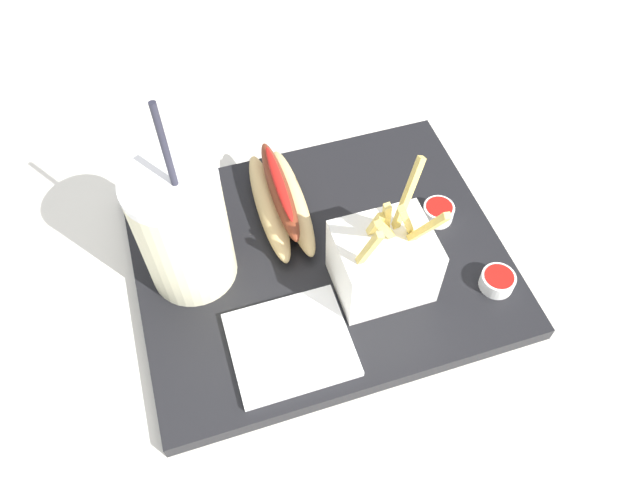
{
  "coord_description": "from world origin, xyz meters",
  "views": [
    {
      "loc": [
        -0.12,
        -0.39,
        0.61
      ],
      "look_at": [
        0.0,
        0.0,
        0.05
      ],
      "focal_mm": 33.98,
      "sensor_mm": 36.0,
      "label": 1
    }
  ],
  "objects_px": {
    "fries_basket": "(383,261)",
    "napkin_stack": "(291,344)",
    "soda_cup": "(183,230)",
    "hot_dog_1": "(280,200)",
    "ketchup_cup_1": "(438,212)",
    "ketchup_cup_2": "(498,280)"
  },
  "relations": [
    {
      "from": "fries_basket",
      "to": "napkin_stack",
      "type": "relative_size",
      "value": 1.25
    },
    {
      "from": "hot_dog_1",
      "to": "napkin_stack",
      "type": "xyz_separation_m",
      "value": [
        -0.04,
        -0.18,
        -0.02
      ]
    },
    {
      "from": "hot_dog_1",
      "to": "ketchup_cup_2",
      "type": "bearing_deg",
      "value": -41.17
    },
    {
      "from": "soda_cup",
      "to": "ketchup_cup_1",
      "type": "height_order",
      "value": "soda_cup"
    },
    {
      "from": "soda_cup",
      "to": "napkin_stack",
      "type": "height_order",
      "value": "soda_cup"
    },
    {
      "from": "soda_cup",
      "to": "fries_basket",
      "type": "relative_size",
      "value": 1.57
    },
    {
      "from": "ketchup_cup_1",
      "to": "napkin_stack",
      "type": "bearing_deg",
      "value": -153.0
    },
    {
      "from": "soda_cup",
      "to": "hot_dog_1",
      "type": "bearing_deg",
      "value": 24.58
    },
    {
      "from": "ketchup_cup_1",
      "to": "napkin_stack",
      "type": "height_order",
      "value": "ketchup_cup_1"
    },
    {
      "from": "ketchup_cup_1",
      "to": "napkin_stack",
      "type": "relative_size",
      "value": 0.3
    },
    {
      "from": "ketchup_cup_1",
      "to": "napkin_stack",
      "type": "xyz_separation_m",
      "value": [
        -0.22,
        -0.11,
        -0.01
      ]
    },
    {
      "from": "ketchup_cup_2",
      "to": "hot_dog_1",
      "type": "bearing_deg",
      "value": 138.83
    },
    {
      "from": "hot_dog_1",
      "to": "napkin_stack",
      "type": "relative_size",
      "value": 1.38
    },
    {
      "from": "fries_basket",
      "to": "napkin_stack",
      "type": "height_order",
      "value": "fries_basket"
    },
    {
      "from": "soda_cup",
      "to": "hot_dog_1",
      "type": "distance_m",
      "value": 0.14
    },
    {
      "from": "hot_dog_1",
      "to": "ketchup_cup_1",
      "type": "relative_size",
      "value": 4.61
    },
    {
      "from": "hot_dog_1",
      "to": "napkin_stack",
      "type": "bearing_deg",
      "value": -102.43
    },
    {
      "from": "soda_cup",
      "to": "ketchup_cup_1",
      "type": "relative_size",
      "value": 6.56
    },
    {
      "from": "ketchup_cup_1",
      "to": "ketchup_cup_2",
      "type": "xyz_separation_m",
      "value": [
        0.02,
        -0.11,
        -0.0
      ]
    },
    {
      "from": "fries_basket",
      "to": "ketchup_cup_2",
      "type": "xyz_separation_m",
      "value": [
        0.12,
        -0.04,
        -0.03
      ]
    },
    {
      "from": "hot_dog_1",
      "to": "ketchup_cup_2",
      "type": "height_order",
      "value": "hot_dog_1"
    },
    {
      "from": "ketchup_cup_2",
      "to": "napkin_stack",
      "type": "distance_m",
      "value": 0.24
    }
  ]
}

